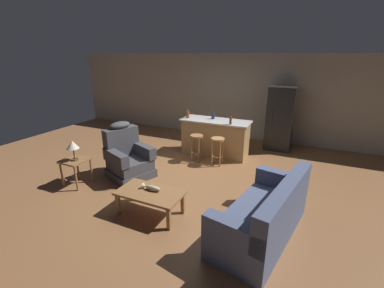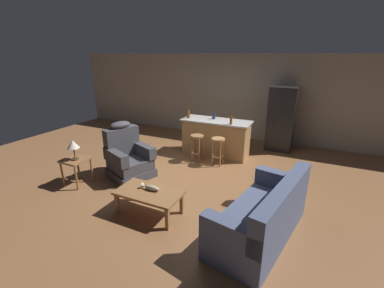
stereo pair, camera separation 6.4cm
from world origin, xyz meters
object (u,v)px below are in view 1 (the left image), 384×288
at_px(refrigerator, 280,118).
at_px(bottle_tall_green, 231,120).
at_px(fish_figurine, 151,188).
at_px(bottle_short_amber, 188,114).
at_px(bottle_wine_dark, 213,116).
at_px(end_table, 75,164).
at_px(table_lamp, 73,146).
at_px(couch, 265,216).
at_px(bar_stool_left, 197,143).
at_px(kitchen_island, 215,137).
at_px(coffee_table, 150,195).
at_px(bar_stool_right, 218,146).
at_px(recliner_near_lamp, 128,158).

relative_size(refrigerator, bottle_tall_green, 6.20).
height_order(fish_figurine, bottle_tall_green, bottle_tall_green).
relative_size(bottle_short_amber, bottle_wine_dark, 1.26).
relative_size(end_table, bottle_short_amber, 2.08).
bearing_deg(fish_figurine, refrigerator, 70.12).
relative_size(end_table, table_lamp, 1.37).
bearing_deg(bottle_tall_green, table_lamp, -133.33).
xyz_separation_m(end_table, bottle_short_amber, (1.23, 2.72, 0.59)).
height_order(couch, bar_stool_left, couch).
distance_m(kitchen_island, refrigerator, 1.94).
height_order(coffee_table, fish_figurine, fish_figurine).
xyz_separation_m(table_lamp, kitchen_island, (1.97, 2.84, -0.39)).
height_order(end_table, bottle_short_amber, bottle_short_amber).
relative_size(kitchen_island, bottle_wine_dark, 8.47).
xyz_separation_m(bar_stool_right, bottle_short_amber, (-1.06, 0.54, 0.58)).
bearing_deg(coffee_table, recliner_near_lamp, 140.76).
xyz_separation_m(couch, refrigerator, (-0.33, 4.03, 0.54)).
bearing_deg(end_table, table_lamp, -34.06).
bearing_deg(bottle_wine_dark, bar_stool_right, -61.07).
relative_size(bar_stool_right, bottle_wine_dark, 3.20).
distance_m(recliner_near_lamp, bottle_short_amber, 2.10).
bearing_deg(bar_stool_left, kitchen_island, 67.30).
distance_m(refrigerator, bottle_tall_green, 1.77).
relative_size(table_lamp, bottle_wine_dark, 1.93).
height_order(bar_stool_left, refrigerator, refrigerator).
height_order(recliner_near_lamp, bottle_short_amber, bottle_short_amber).
bearing_deg(bottle_wine_dark, bottle_short_amber, -164.01).
height_order(bottle_tall_green, bottle_wine_dark, bottle_tall_green).
bearing_deg(coffee_table, refrigerator, 70.45).
distance_m(bar_stool_left, refrigerator, 2.56).
height_order(couch, end_table, couch).
xyz_separation_m(coffee_table, couch, (1.84, 0.23, -0.02)).
relative_size(fish_figurine, bottle_wine_dark, 1.60).
xyz_separation_m(bar_stool_left, bottle_tall_green, (0.74, 0.37, 0.59)).
xyz_separation_m(fish_figurine, bar_stool_right, (0.34, 2.37, 0.01)).
bearing_deg(bar_stool_right, coffee_table, -97.74).
bearing_deg(refrigerator, kitchen_island, -140.82).
bearing_deg(bar_stool_right, bottle_short_amber, 153.14).
relative_size(coffee_table, bottle_short_amber, 4.09).
relative_size(coffee_table, bar_stool_left, 1.62).
bearing_deg(bar_stool_left, bottle_short_amber, 133.28).
height_order(recliner_near_lamp, bottle_wine_dark, recliner_near_lamp).
xyz_separation_m(recliner_near_lamp, bottle_short_amber, (0.53, 1.93, 0.63)).
height_order(bar_stool_left, bar_stool_right, same).
height_order(fish_figurine, recliner_near_lamp, recliner_near_lamp).
distance_m(recliner_near_lamp, kitchen_island, 2.41).
distance_m(bar_stool_right, refrigerator, 2.22).
bearing_deg(bar_stool_right, bottle_wine_dark, 118.93).
bearing_deg(bottle_tall_green, bar_stool_left, -153.02).
bearing_deg(fish_figurine, table_lamp, 175.05).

